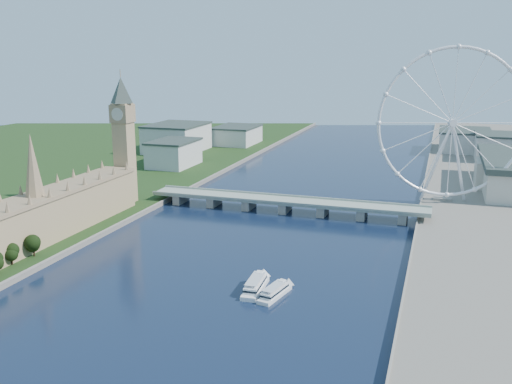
% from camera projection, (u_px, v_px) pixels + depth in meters
% --- Properties ---
extents(parliament_range, '(24.00, 200.00, 70.00)m').
position_uv_depth(parliament_range, '(37.00, 219.00, 362.36)').
color(parliament_range, tan).
rests_on(parliament_range, ground).
extents(big_ben, '(20.02, 20.02, 110.00)m').
position_uv_depth(big_ben, '(123.00, 124.00, 450.83)').
color(big_ben, tan).
rests_on(big_ben, ground).
extents(westminster_bridge, '(220.00, 22.00, 9.50)m').
position_uv_depth(westminster_bridge, '(285.00, 203.00, 446.31)').
color(westminster_bridge, gray).
rests_on(westminster_bridge, ground).
extents(london_eye, '(113.60, 39.12, 124.30)m').
position_uv_depth(london_eye, '(452.00, 123.00, 446.46)').
color(london_eye, silver).
rests_on(london_eye, ground).
extents(county_hall, '(54.00, 144.00, 35.00)m').
position_uv_depth(county_hall, '(510.00, 191.00, 514.76)').
color(county_hall, beige).
rests_on(county_hall, ground).
extents(city_skyline, '(505.00, 280.00, 32.00)m').
position_uv_depth(city_skyline, '(376.00, 144.00, 672.16)').
color(city_skyline, beige).
rests_on(city_skyline, ground).
extents(tour_boat_near, '(13.04, 29.64, 6.34)m').
position_uv_depth(tour_boat_near, '(275.00, 296.00, 290.41)').
color(tour_boat_near, silver).
rests_on(tour_boat_near, ground).
extents(tour_boat_far, '(10.36, 33.21, 7.27)m').
position_uv_depth(tour_boat_far, '(255.00, 291.00, 297.69)').
color(tour_boat_far, white).
rests_on(tour_boat_far, ground).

